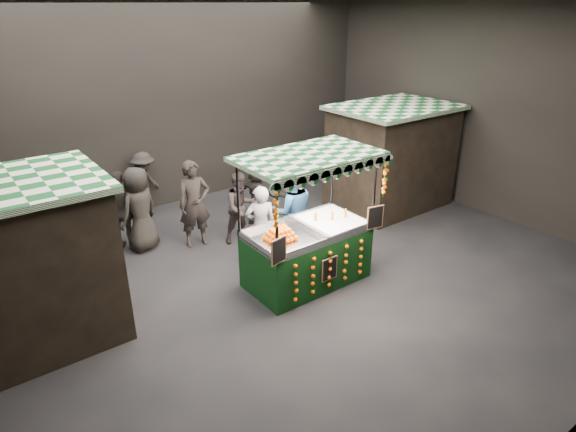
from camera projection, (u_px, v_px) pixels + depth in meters
ground at (288, 279)px, 9.35m from camera, size 12.00×12.00×0.00m
market_hall at (288, 103)px, 7.98m from camera, size 12.10×10.10×5.05m
neighbour_stall_left at (9, 268)px, 7.15m from camera, size 3.00×2.20×2.60m
neighbour_stall_right at (391, 156)px, 12.33m from camera, size 3.00×2.20×2.60m
juice_stall at (309, 245)px, 8.97m from camera, size 2.60×1.53×2.52m
vendor_grey at (261, 226)px, 9.56m from camera, size 0.73×0.62×1.70m
vendor_blue at (292, 211)px, 9.99m from camera, size 1.14×1.03×1.90m
shopper_0 at (194, 204)px, 10.35m from camera, size 0.76×0.56×1.90m
shopper_1 at (241, 207)px, 10.58m from camera, size 0.82×0.67×1.59m
shopper_2 at (122, 211)px, 10.18m from camera, size 1.08×0.96×1.75m
shopper_3 at (145, 184)px, 11.88m from camera, size 1.20×1.11×1.62m
shopper_4 at (140, 209)px, 10.18m from camera, size 1.06×0.90×1.83m
shopper_5 at (258, 194)px, 11.38m from camera, size 0.88×1.51×1.55m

